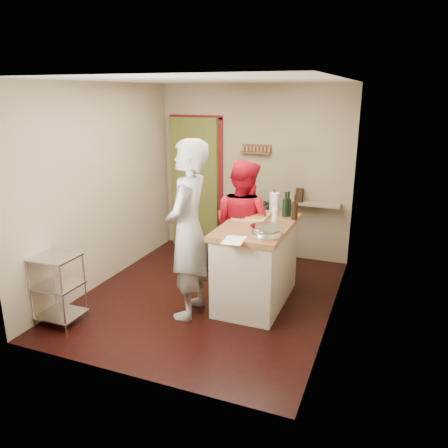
% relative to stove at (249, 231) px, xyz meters
% --- Properties ---
extents(floor, '(3.50, 3.50, 0.00)m').
position_rel_stove_xyz_m(floor, '(-0.05, -1.42, -0.45)').
color(floor, black).
rests_on(floor, ground).
extents(back_wall, '(3.00, 0.44, 2.60)m').
position_rel_stove_xyz_m(back_wall, '(-0.69, 0.36, 0.68)').
color(back_wall, tan).
rests_on(back_wall, ground).
extents(left_wall, '(0.04, 3.50, 2.60)m').
position_rel_stove_xyz_m(left_wall, '(-1.55, -1.42, 0.85)').
color(left_wall, tan).
rests_on(left_wall, ground).
extents(right_wall, '(0.04, 3.50, 2.60)m').
position_rel_stove_xyz_m(right_wall, '(1.45, -1.42, 0.85)').
color(right_wall, tan).
rests_on(right_wall, ground).
extents(ceiling, '(3.00, 3.50, 0.02)m').
position_rel_stove_xyz_m(ceiling, '(-0.05, -1.42, 2.16)').
color(ceiling, white).
rests_on(ceiling, back_wall).
extents(stove, '(0.60, 0.63, 1.00)m').
position_rel_stove_xyz_m(stove, '(0.00, 0.00, 0.00)').
color(stove, black).
rests_on(stove, ground).
extents(wire_shelving, '(0.48, 0.40, 0.80)m').
position_rel_stove_xyz_m(wire_shelving, '(-1.33, -2.62, -0.01)').
color(wire_shelving, silver).
rests_on(wire_shelving, ground).
extents(island, '(0.79, 1.47, 1.30)m').
position_rel_stove_xyz_m(island, '(0.54, -1.32, 0.07)').
color(island, '#B4AB99').
rests_on(island, ground).
extents(person_stripe, '(0.56, 0.78, 2.01)m').
position_rel_stove_xyz_m(person_stripe, '(-0.08, -1.90, 0.56)').
color(person_stripe, silver).
rests_on(person_stripe, ground).
extents(person_red, '(0.98, 0.87, 1.69)m').
position_rel_stove_xyz_m(person_red, '(0.25, -1.02, 0.40)').
color(person_red, '#B80C1F').
rests_on(person_red, ground).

